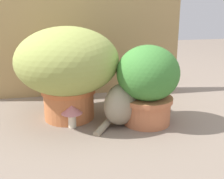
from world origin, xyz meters
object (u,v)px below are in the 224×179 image
Objects in this scene: grass_planter at (67,66)px; cat at (123,101)px; mushroom_ornament_pink at (72,111)px; leafy_planter at (148,82)px.

grass_planter is 1.71× the size of cat.
grass_planter reaches higher than cat.
grass_planter reaches higher than mushroom_ornament_pink.
cat is at bearing 165.35° from leafy_planter.
mushroom_ornament_pink is at bearing -87.21° from grass_planter.
grass_planter reaches higher than leafy_planter.
leafy_planter is at bearing -20.29° from grass_planter.
grass_planter is 0.35m from cat.
leafy_planter reaches higher than mushroom_ornament_pink.
cat is (0.28, -0.12, -0.18)m from grass_planter.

